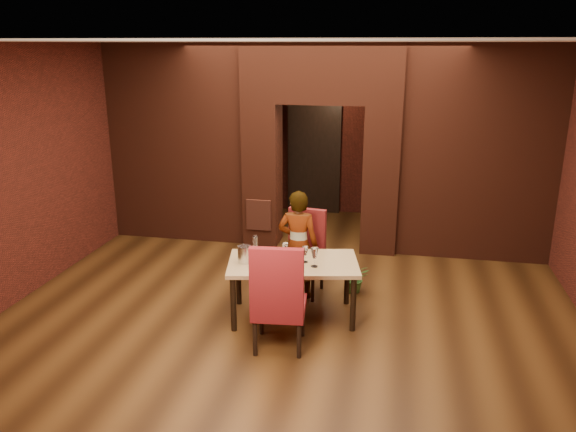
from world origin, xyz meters
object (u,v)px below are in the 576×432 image
Objects in this scene: dining_table at (293,289)px; person_seated at (298,244)px; chair_near at (279,294)px; wine_glass_c at (314,257)px; wine_glass_b at (305,255)px; wine_bucket at (245,254)px; potted_plant at (355,278)px; chair_far at (302,254)px; wine_glass_a at (285,251)px; water_bottle at (255,246)px.

person_seated reaches higher than dining_table.
chair_near is (-0.01, -0.70, 0.25)m from dining_table.
chair_near is 5.37× the size of wine_glass_c.
chair_near is at bearing -102.35° from wine_glass_b.
potted_plant is at bearing 39.02° from wine_bucket.
potted_plant is at bearing 58.02° from wine_glass_b.
chair_far is 0.66m from wine_glass_a.
wine_bucket is 0.50× the size of potted_plant.
wine_glass_a is at bearing -0.59° from water_bottle.
wine_glass_a is 0.95× the size of wine_bucket.
chair_near is 6.37× the size of wine_glass_b.
chair_near is at bearing -59.51° from water_bottle.
wine_glass_c is (0.27, -0.10, 0.47)m from dining_table.
wine_bucket is at bearing -178.10° from dining_table.
water_bottle reaches higher than potted_plant.
wine_glass_a is 0.48× the size of potted_plant.
person_seated is 0.52m from wine_glass_a.
chair_far reaches higher than water_bottle.
wine_glass_b is at bearing 137.45° from wine_glass_c.
wine_glass_c reaches higher than potted_plant.
wine_bucket is at bearing 56.09° from person_seated.
dining_table is 1.07× the size of person_seated.
dining_table is at bearing -174.65° from wine_glass_b.
dining_table is 7.55× the size of wine_bucket.
person_seated is (-0.04, -0.09, 0.16)m from chair_far.
chair_near is at bearing 92.44° from person_seated.
wine_glass_a is at bearing -91.60° from chair_far.
chair_near is at bearing -102.57° from dining_table.
dining_table is 0.47m from wine_glass_a.
wine_glass_c reaches higher than wine_glass_b.
chair_far is 2.75× the size of potted_plant.
wine_glass_c is at bearing -26.47° from wine_glass_a.
wine_glass_a and wine_glass_b have the same top height.
chair_far reaches higher than wine_glass_b.
person_seated reaches higher than chair_far.
wine_glass_a is 0.37m from water_bottle.
dining_table is at bearing -96.79° from chair_near.
water_bottle is (-0.47, 0.79, 0.24)m from chair_near.
wine_glass_b is 0.95× the size of wine_bucket.
water_bottle is at bearing 158.05° from dining_table.
water_bottle reaches higher than dining_table.
wine_bucket is (-0.54, 0.57, 0.20)m from chair_near.
water_bottle is (-0.37, 0.00, 0.04)m from wine_glass_a.
chair_far reaches higher than wine_glass_c.
potted_plant is (0.67, 0.86, -0.16)m from dining_table.
wine_glass_b is 0.72× the size of water_bottle.
wine_glass_c is 1.22m from potted_plant.
wine_glass_c is at bearing -120.96° from chair_near.
water_bottle is at bearing -146.21° from potted_plant.
wine_glass_b is 0.71m from wine_bucket.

